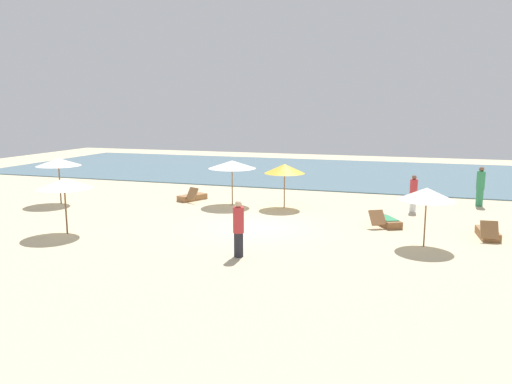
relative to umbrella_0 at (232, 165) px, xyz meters
name	(u,v)px	position (x,y,z in m)	size (l,w,h in m)	color
ground_plane	(258,227)	(2.54, -3.91, -1.93)	(60.00, 60.00, 0.00)	beige
ocean_water	(331,172)	(2.54, 13.09, -1.90)	(48.00, 16.00, 0.06)	slate
umbrella_0	(232,165)	(0.00, 0.00, 0.00)	(2.25, 2.25, 2.12)	olive
umbrella_1	(64,184)	(-3.88, -6.98, -0.06)	(1.98, 1.98, 2.07)	brown
umbrella_2	(58,162)	(-8.01, -2.23, 0.07)	(2.09, 2.09, 2.20)	brown
umbrella_3	(285,169)	(2.52, 0.12, -0.12)	(1.87, 1.87, 2.04)	brown
umbrella_4	(427,194)	(8.62, -4.73, -0.15)	(1.83, 1.83, 2.00)	brown
lounger_0	(488,233)	(10.81, -2.86, -1.76)	(0.72, 1.68, 0.74)	olive
lounger_1	(386,221)	(7.24, -2.09, -1.76)	(1.32, 1.76, 0.69)	brown
lounger_2	(192,197)	(-2.30, 0.44, -1.76)	(1.23, 1.73, 0.74)	olive
person_0	(413,193)	(8.21, 0.93, -1.10)	(0.38, 0.38, 1.66)	white
person_1	(238,228)	(3.10, -7.70, -1.03)	(0.45, 0.45, 1.79)	#26262D
person_2	(480,186)	(11.18, 3.29, -0.99)	(0.40, 0.40, 1.87)	#338C59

